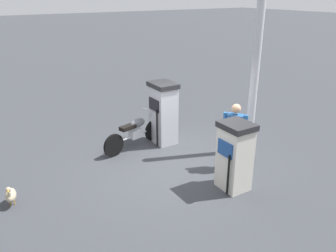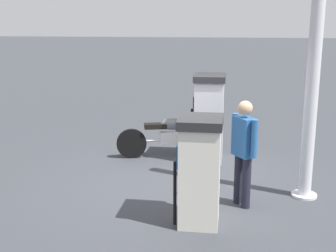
% 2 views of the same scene
% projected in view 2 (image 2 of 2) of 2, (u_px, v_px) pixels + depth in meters
% --- Properties ---
extents(ground_plane, '(120.00, 120.00, 0.00)m').
position_uv_depth(ground_plane, '(170.00, 184.00, 7.63)').
color(ground_plane, '#383A3F').
extents(fuel_pump_near, '(0.65, 0.78, 1.70)m').
position_uv_depth(fuel_pump_near, '(209.00, 117.00, 8.72)').
color(fuel_pump_near, silver).
rests_on(fuel_pump_near, ground).
extents(fuel_pump_far, '(0.63, 0.68, 1.49)m').
position_uv_depth(fuel_pump_far, '(200.00, 170.00, 6.00)').
color(fuel_pump_far, silver).
rests_on(fuel_pump_far, ground).
extents(motorcycle_near_pump, '(1.96, 0.70, 0.94)m').
position_uv_depth(motorcycle_near_pump, '(168.00, 135.00, 9.01)').
color(motorcycle_near_pump, black).
rests_on(motorcycle_near_pump, ground).
extents(attendant_person, '(0.39, 0.52, 1.60)m').
position_uv_depth(attendant_person, '(244.00, 147.00, 6.54)').
color(attendant_person, '#1E1E2D').
rests_on(attendant_person, ground).
extents(canopy_support_pole, '(0.40, 0.40, 4.23)m').
position_uv_depth(canopy_support_pole, '(314.00, 67.00, 6.61)').
color(canopy_support_pole, silver).
rests_on(canopy_support_pole, ground).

